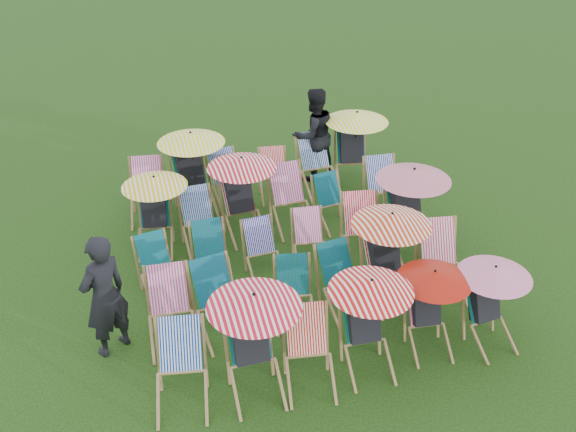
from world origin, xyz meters
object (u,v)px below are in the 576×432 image
object	(u,v)px
deckchair_29	(354,147)
person_rear	(314,135)
deckchair_5	(491,304)
deckchair_0	(181,371)
person_left	(104,296)

from	to	relation	value
deckchair_29	person_rear	distance (m)	0.81
deckchair_29	person_rear	xyz separation A→B (m)	(-0.67, 0.42, 0.17)
person_rear	deckchair_5	bearing A→B (deg)	84.87
deckchair_29	person_rear	size ratio (longest dim) A/B	0.77
deckchair_0	deckchair_29	distance (m)	6.15
deckchair_5	person_left	bearing A→B (deg)	159.40
deckchair_0	deckchair_29	size ratio (longest dim) A/B	0.70
person_left	person_rear	xyz separation A→B (m)	(4.12, 3.88, 0.03)
deckchair_5	deckchair_29	size ratio (longest dim) A/B	0.81
deckchair_5	deckchair_29	bearing A→B (deg)	84.83
person_left	person_rear	size ratio (longest dim) A/B	0.96
deckchair_5	deckchair_29	world-z (taller)	deckchair_29
deckchair_0	person_rear	bearing A→B (deg)	67.17
deckchair_29	person_left	distance (m)	5.91
deckchair_5	person_rear	xyz separation A→B (m)	(-0.73, 5.16, 0.32)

